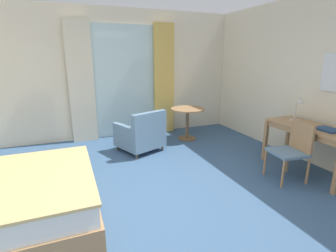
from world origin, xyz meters
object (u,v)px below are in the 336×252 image
writing_desk (312,132)px  round_cafe_table (187,116)px  desk_chair (293,148)px  desk_lamp (299,105)px  armchair_by_window (141,135)px  closed_book (328,129)px

writing_desk → round_cafe_table: writing_desk is taller
desk_chair → desk_lamp: (0.46, 0.40, 0.55)m
writing_desk → round_cafe_table: (-1.07, 2.26, -0.14)m
armchair_by_window → round_cafe_table: (1.18, 0.35, 0.20)m
closed_book → armchair_by_window: armchair_by_window is taller
closed_book → desk_lamp: bearing=91.8°
armchair_by_window → round_cafe_table: size_ratio=1.31×
writing_desk → armchair_by_window: size_ratio=1.42×
closed_book → writing_desk: bearing=91.9°
desk_lamp → closed_book: 0.62m
writing_desk → desk_chair: (-0.47, -0.09, -0.17)m
closed_book → armchair_by_window: bearing=137.4°
desk_chair → round_cafe_table: desk_chair is taller
desk_chair → round_cafe_table: size_ratio=1.19×
desk_chair → desk_lamp: 0.82m
closed_book → round_cafe_table: bearing=114.4°
desk_chair → desk_lamp: bearing=40.4°
writing_desk → desk_chair: bearing=-169.2°
writing_desk → desk_lamp: size_ratio=3.20×
writing_desk → desk_lamp: desk_lamp is taller
desk_lamp → armchair_by_window: desk_lamp is taller
desk_lamp → armchair_by_window: 2.85m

